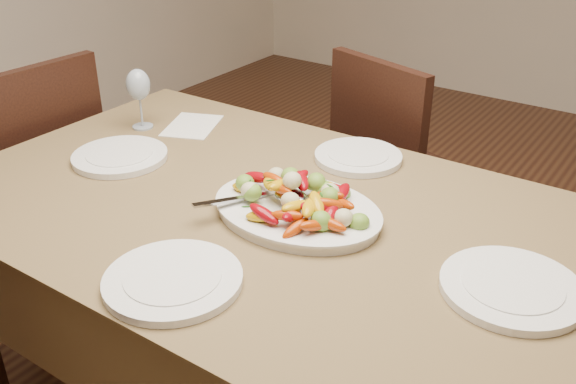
{
  "coord_description": "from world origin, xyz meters",
  "views": [
    {
      "loc": [
        0.73,
        -1.41,
        1.54
      ],
      "look_at": [
        -0.05,
        -0.29,
        0.82
      ],
      "focal_mm": 40.0,
      "sensor_mm": 36.0,
      "label": 1
    }
  ],
  "objects_px": {
    "dining_table": "(288,335)",
    "plate_near": "(173,280)",
    "chair_left": "(29,183)",
    "serving_platter": "(297,212)",
    "plate_far": "(358,157)",
    "plate_left": "(120,157)",
    "wine_glass": "(140,97)",
    "plate_right": "(512,288)",
    "chair_far": "(408,177)"
  },
  "relations": [
    {
      "from": "chair_left",
      "to": "plate_far",
      "type": "xyz_separation_m",
      "value": [
        1.18,
        0.32,
        0.29
      ]
    },
    {
      "from": "plate_far",
      "to": "plate_left",
      "type": "bearing_deg",
      "value": -145.28
    },
    {
      "from": "dining_table",
      "to": "plate_near",
      "type": "distance_m",
      "value": 0.54
    },
    {
      "from": "serving_platter",
      "to": "plate_left",
      "type": "height_order",
      "value": "serving_platter"
    },
    {
      "from": "plate_near",
      "to": "wine_glass",
      "type": "relative_size",
      "value": 1.4
    },
    {
      "from": "chair_left",
      "to": "plate_near",
      "type": "distance_m",
      "value": 1.27
    },
    {
      "from": "plate_far",
      "to": "wine_glass",
      "type": "xyz_separation_m",
      "value": [
        -0.69,
        -0.18,
        0.09
      ]
    },
    {
      "from": "plate_left",
      "to": "plate_far",
      "type": "height_order",
      "value": "same"
    },
    {
      "from": "dining_table",
      "to": "plate_left",
      "type": "distance_m",
      "value": 0.7
    },
    {
      "from": "plate_far",
      "to": "plate_near",
      "type": "bearing_deg",
      "value": -91.0
    },
    {
      "from": "serving_platter",
      "to": "chair_left",
      "type": "bearing_deg",
      "value": 177.82
    },
    {
      "from": "plate_far",
      "to": "plate_right",
      "type": "bearing_deg",
      "value": -33.51
    },
    {
      "from": "dining_table",
      "to": "serving_platter",
      "type": "xyz_separation_m",
      "value": [
        0.02,
        0.0,
        0.39
      ]
    },
    {
      "from": "plate_far",
      "to": "plate_near",
      "type": "xyz_separation_m",
      "value": [
        -0.01,
        -0.74,
        0.0
      ]
    },
    {
      "from": "chair_left",
      "to": "serving_platter",
      "type": "xyz_separation_m",
      "value": [
        1.21,
        -0.05,
        0.3
      ]
    },
    {
      "from": "chair_left",
      "to": "plate_far",
      "type": "height_order",
      "value": "chair_left"
    },
    {
      "from": "plate_left",
      "to": "plate_near",
      "type": "relative_size",
      "value": 0.95
    },
    {
      "from": "plate_left",
      "to": "serving_platter",
      "type": "bearing_deg",
      "value": 1.95
    },
    {
      "from": "plate_left",
      "to": "plate_right",
      "type": "xyz_separation_m",
      "value": [
        1.13,
        0.02,
        0.0
      ]
    },
    {
      "from": "dining_table",
      "to": "plate_left",
      "type": "bearing_deg",
      "value": -178.32
    },
    {
      "from": "plate_left",
      "to": "plate_near",
      "type": "height_order",
      "value": "same"
    },
    {
      "from": "serving_platter",
      "to": "plate_right",
      "type": "distance_m",
      "value": 0.52
    },
    {
      "from": "plate_near",
      "to": "plate_far",
      "type": "bearing_deg",
      "value": 89.0
    },
    {
      "from": "chair_far",
      "to": "plate_near",
      "type": "height_order",
      "value": "chair_far"
    },
    {
      "from": "dining_table",
      "to": "serving_platter",
      "type": "bearing_deg",
      "value": 8.4
    },
    {
      "from": "plate_near",
      "to": "chair_far",
      "type": "bearing_deg",
      "value": 92.19
    },
    {
      "from": "plate_near",
      "to": "plate_right",
      "type": "bearing_deg",
      "value": 32.75
    },
    {
      "from": "plate_right",
      "to": "wine_glass",
      "type": "height_order",
      "value": "wine_glass"
    },
    {
      "from": "plate_left",
      "to": "chair_far",
      "type": "bearing_deg",
      "value": 60.96
    },
    {
      "from": "dining_table",
      "to": "plate_near",
      "type": "relative_size",
      "value": 6.42
    },
    {
      "from": "plate_right",
      "to": "plate_near",
      "type": "relative_size",
      "value": 1.0
    },
    {
      "from": "dining_table",
      "to": "plate_right",
      "type": "relative_size",
      "value": 6.43
    },
    {
      "from": "plate_near",
      "to": "wine_glass",
      "type": "height_order",
      "value": "wine_glass"
    },
    {
      "from": "chair_left",
      "to": "plate_right",
      "type": "height_order",
      "value": "chair_left"
    },
    {
      "from": "chair_left",
      "to": "wine_glass",
      "type": "distance_m",
      "value": 0.64
    },
    {
      "from": "chair_left",
      "to": "wine_glass",
      "type": "relative_size",
      "value": 4.64
    },
    {
      "from": "chair_far",
      "to": "chair_left",
      "type": "height_order",
      "value": "same"
    },
    {
      "from": "chair_far",
      "to": "wine_glass",
      "type": "relative_size",
      "value": 4.64
    },
    {
      "from": "chair_left",
      "to": "plate_near",
      "type": "height_order",
      "value": "chair_left"
    },
    {
      "from": "dining_table",
      "to": "plate_right",
      "type": "xyz_separation_m",
      "value": [
        0.55,
        0.0,
        0.39
      ]
    },
    {
      "from": "chair_far",
      "to": "plate_near",
      "type": "bearing_deg",
      "value": 109.26
    },
    {
      "from": "plate_left",
      "to": "plate_far",
      "type": "xyz_separation_m",
      "value": [
        0.56,
        0.39,
        0.0
      ]
    },
    {
      "from": "dining_table",
      "to": "plate_near",
      "type": "height_order",
      "value": "plate_near"
    },
    {
      "from": "chair_far",
      "to": "wine_glass",
      "type": "height_order",
      "value": "wine_glass"
    },
    {
      "from": "serving_platter",
      "to": "plate_near",
      "type": "relative_size",
      "value": 1.47
    },
    {
      "from": "dining_table",
      "to": "plate_left",
      "type": "height_order",
      "value": "plate_left"
    },
    {
      "from": "dining_table",
      "to": "plate_near",
      "type": "xyz_separation_m",
      "value": [
        -0.03,
        -0.37,
        0.39
      ]
    },
    {
      "from": "dining_table",
      "to": "plate_far",
      "type": "bearing_deg",
      "value": 92.34
    },
    {
      "from": "chair_left",
      "to": "plate_right",
      "type": "relative_size",
      "value": 3.32
    },
    {
      "from": "plate_left",
      "to": "plate_far",
      "type": "relative_size",
      "value": 1.08
    }
  ]
}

